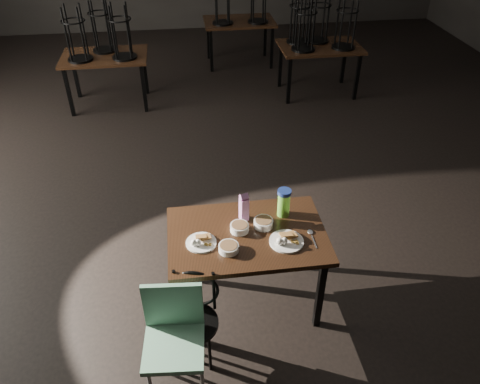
{
  "coord_description": "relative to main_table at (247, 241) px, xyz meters",
  "views": [
    {
      "loc": [
        -0.69,
        -4.27,
        3.09
      ],
      "look_at": [
        -0.28,
        -1.23,
        0.85
      ],
      "focal_mm": 35.0,
      "sensor_mm": 36.0,
      "label": 1
    }
  ],
  "objects": [
    {
      "name": "main_table",
      "position": [
        0.0,
        0.0,
        0.0
      ],
      "size": [
        1.2,
        0.8,
        0.75
      ],
      "color": "black",
      "rests_on": "ground"
    },
    {
      "name": "plate_left",
      "position": [
        -0.35,
        -0.06,
        0.1
      ],
      "size": [
        0.23,
        0.23,
        0.07
      ],
      "color": "white",
      "rests_on": "main_table"
    },
    {
      "name": "plate_right",
      "position": [
        0.27,
        -0.14,
        0.1
      ],
      "size": [
        0.26,
        0.26,
        0.08
      ],
      "color": "white",
      "rests_on": "main_table"
    },
    {
      "name": "bowl_near",
      "position": [
        -0.05,
        0.04,
        0.11
      ],
      "size": [
        0.14,
        0.14,
        0.06
      ],
      "color": "white",
      "rests_on": "main_table"
    },
    {
      "name": "bowl_far",
      "position": [
        0.14,
        0.07,
        0.11
      ],
      "size": [
        0.15,
        0.15,
        0.06
      ],
      "color": "white",
      "rests_on": "main_table"
    },
    {
      "name": "bowl_big",
      "position": [
        -0.16,
        -0.17,
        0.11
      ],
      "size": [
        0.15,
        0.15,
        0.05
      ],
      "color": "white",
      "rests_on": "main_table"
    },
    {
      "name": "juice_carton",
      "position": [
        -0.0,
        0.17,
        0.19
      ],
      "size": [
        0.08,
        0.08,
        0.25
      ],
      "color": "#971B89",
      "rests_on": "main_table"
    },
    {
      "name": "water_bottle",
      "position": [
        0.32,
        0.19,
        0.2
      ],
      "size": [
        0.14,
        0.14,
        0.24
      ],
      "color": "#81EC45",
      "rests_on": "main_table"
    },
    {
      "name": "spoon",
      "position": [
        0.48,
        -0.07,
        0.08
      ],
      "size": [
        0.04,
        0.22,
        0.01
      ],
      "color": "silver",
      "rests_on": "main_table"
    },
    {
      "name": "bentwood_chair",
      "position": [
        -0.45,
        -0.45,
        -0.22
      ],
      "size": [
        0.39,
        0.38,
        0.77
      ],
      "rotation": [
        0.0,
        0.0,
        -0.21
      ],
      "color": "black",
      "rests_on": "ground"
    },
    {
      "name": "school_chair",
      "position": [
        -0.58,
        -0.65,
        -0.16
      ],
      "size": [
        0.43,
        0.43,
        0.85
      ],
      "rotation": [
        0.0,
        0.0,
        -0.09
      ],
      "color": "#659E7F",
      "rests_on": "ground"
    },
    {
      "name": "bg_table_left",
      "position": [
        -1.45,
        4.04,
        0.11
      ],
      "size": [
        1.2,
        0.8,
        1.48
      ],
      "color": "black",
      "rests_on": "ground"
    },
    {
      "name": "bg_table_right",
      "position": [
        1.67,
        4.05,
        0.13
      ],
      "size": [
        1.2,
        0.8,
        1.48
      ],
      "color": "black",
      "rests_on": "ground"
    },
    {
      "name": "bg_table_far",
      "position": [
        0.67,
        5.43,
        0.08
      ],
      "size": [
        1.2,
        0.8,
        1.48
      ],
      "color": "black",
      "rests_on": "ground"
    }
  ]
}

